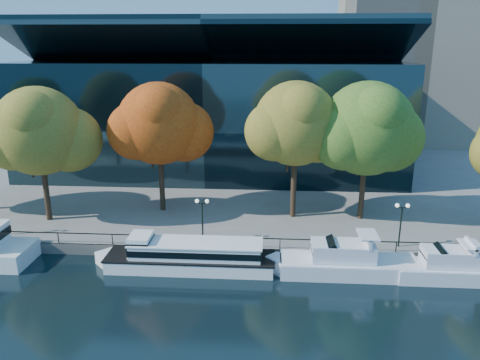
# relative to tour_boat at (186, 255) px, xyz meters

# --- Properties ---
(ground) EXTENTS (160.00, 160.00, 0.00)m
(ground) POSITION_rel_tour_boat_xyz_m (2.93, -1.05, -1.25)
(ground) COLOR black
(ground) RESTS_ON ground
(promenade) EXTENTS (90.00, 67.08, 1.00)m
(promenade) POSITION_rel_tour_boat_xyz_m (2.93, 35.33, -0.75)
(promenade) COLOR slate
(promenade) RESTS_ON ground
(railing) EXTENTS (88.20, 0.08, 0.99)m
(railing) POSITION_rel_tour_boat_xyz_m (2.93, 2.20, 0.69)
(railing) COLOR black
(railing) RESTS_ON promenade
(convention_building) EXTENTS (50.00, 24.57, 21.43)m
(convention_building) POSITION_rel_tour_boat_xyz_m (-1.07, 30.74, 7.25)
(convention_building) COLOR black
(convention_building) RESTS_ON ground
(tour_boat) EXTENTS (15.51, 3.46, 2.94)m
(tour_boat) POSITION_rel_tour_boat_xyz_m (0.00, 0.00, 0.00)
(tour_boat) COLOR white
(tour_boat) RESTS_ON ground
(cruiser_near) EXTENTS (12.53, 3.23, 3.63)m
(cruiser_near) POSITION_rel_tour_boat_xyz_m (13.07, -0.16, -0.12)
(cruiser_near) COLOR white
(cruiser_near) RESTS_ON ground
(cruiser_far) EXTENTS (10.31, 2.86, 3.37)m
(cruiser_far) POSITION_rel_tour_boat_xyz_m (21.41, -0.49, -0.18)
(cruiser_far) COLOR white
(cruiser_far) RESTS_ON ground
(tree_1) EXTENTS (10.82, 8.87, 13.48)m
(tree_1) POSITION_rel_tour_boat_xyz_m (-15.35, 7.70, 8.72)
(tree_1) COLOR black
(tree_1) RESTS_ON promenade
(tree_2) EXTENTS (10.62, 8.70, 13.64)m
(tree_2) POSITION_rel_tour_boat_xyz_m (-4.39, 11.31, 8.96)
(tree_2) COLOR black
(tree_2) RESTS_ON promenade
(tree_3) EXTENTS (10.47, 8.59, 13.92)m
(tree_3) POSITION_rel_tour_boat_xyz_m (9.55, 10.26, 9.29)
(tree_3) COLOR black
(tree_3) RESTS_ON promenade
(tree_4) EXTENTS (11.52, 9.45, 13.94)m
(tree_4) POSITION_rel_tour_boat_xyz_m (16.50, 10.18, 8.89)
(tree_4) COLOR black
(tree_4) RESTS_ON promenade
(lamp_1) EXTENTS (1.26, 0.36, 4.03)m
(lamp_1) POSITION_rel_tour_boat_xyz_m (0.93, 3.45, 2.73)
(lamp_1) COLOR black
(lamp_1) RESTS_ON promenade
(lamp_2) EXTENTS (1.26, 0.36, 4.03)m
(lamp_2) POSITION_rel_tour_boat_xyz_m (18.47, 3.45, 2.73)
(lamp_2) COLOR black
(lamp_2) RESTS_ON promenade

